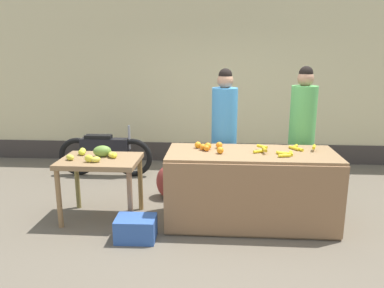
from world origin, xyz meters
name	(u,v)px	position (x,y,z in m)	size (l,w,h in m)	color
ground_plane	(213,221)	(0.00, 0.00, 0.00)	(24.00, 24.00, 0.00)	#665B4C
market_wall_back	(217,69)	(0.00, 2.74, 1.75)	(9.34, 0.23, 3.56)	beige
fruit_stall_counter	(250,188)	(0.44, -0.01, 0.45)	(1.98, 0.83, 0.89)	olive
side_table_wooden	(100,167)	(-1.39, 0.00, 0.67)	(0.95, 0.68, 0.78)	olive
banana_bunch_pile	(284,150)	(0.82, 0.01, 0.92)	(0.77, 0.53, 0.07)	gold
orange_pile	(209,147)	(-0.06, 0.06, 0.93)	(0.35, 0.33, 0.08)	orange
mango_papaya_pile	(98,153)	(-1.43, 0.04, 0.83)	(0.62, 0.46, 0.14)	yellow
vendor_woman_blue_shirt	(224,137)	(0.12, 0.65, 0.93)	(0.34, 0.34, 1.84)	#33333D
vendor_woman_green_shirt	(302,136)	(1.16, 0.68, 0.94)	(0.34, 0.34, 1.87)	#33333D
parked_motorcycle	(105,153)	(-1.85, 1.65, 0.40)	(1.60, 0.18, 0.88)	black
produce_crate	(136,229)	(-0.85, -0.53, 0.13)	(0.44, 0.32, 0.26)	#3359A5
produce_sack	(168,182)	(-0.66, 0.74, 0.23)	(0.36, 0.30, 0.46)	maroon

